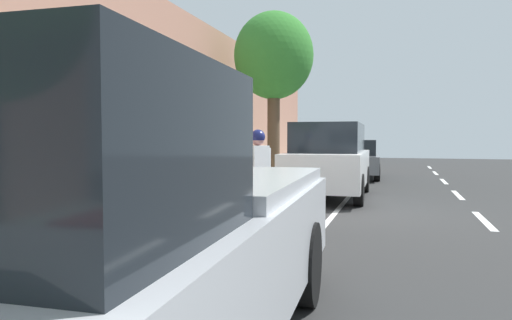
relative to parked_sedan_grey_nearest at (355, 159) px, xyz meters
name	(u,v)px	position (x,y,z in m)	size (l,w,h in m)	color
ground	(348,211)	(-0.62, 8.58, -0.75)	(55.85, 55.85, 0.00)	#303030
sidewalk	(208,201)	(2.72, 8.58, -0.67)	(3.09, 34.91, 0.16)	#97AD9A
curb_edge	(273,204)	(1.10, 8.58, -0.67)	(0.16, 34.91, 0.16)	gray
lane_stripe_centre	(484,220)	(-3.26, 9.02, -0.75)	(0.14, 35.80, 0.01)	white
lane_stripe_bike_edge	(337,210)	(-0.37, 8.58, -0.75)	(0.12, 34.91, 0.01)	white
building_facade	(142,97)	(4.51, 8.58, 1.88)	(0.50, 34.91, 5.26)	tan
parked_sedan_grey_nearest	(355,159)	(0.00, 0.00, 0.00)	(2.06, 4.51, 1.52)	slate
parked_suv_white_second	(330,159)	(0.13, 6.33, 0.27)	(2.04, 4.74, 1.99)	white
parked_pickup_silver_mid	(126,249)	(0.00, 16.28, 0.15)	(2.21, 5.38, 1.95)	#B7BABF
bicycle_at_curb	(261,207)	(0.63, 11.13, -0.36)	(1.65, 0.77, 0.80)	black
cyclist_with_backpack	(257,166)	(0.85, 10.67, 0.33)	(0.52, 0.55, 1.76)	#C6B284
street_tree_near_cyclist	(274,58)	(2.43, 3.60, 3.56)	(2.68, 2.68, 5.69)	brown
fire_hydrant	(232,189)	(1.53, 10.17, -0.16)	(0.22, 0.22, 0.84)	red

